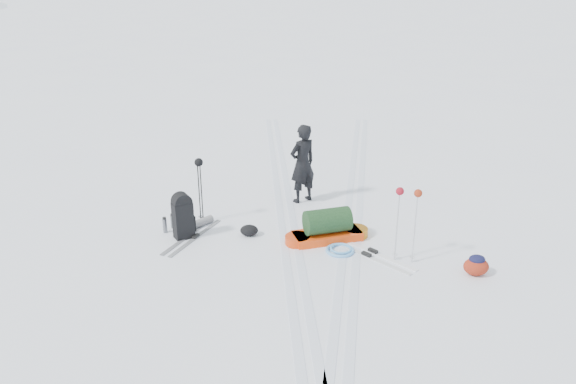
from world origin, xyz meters
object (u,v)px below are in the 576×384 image
object	(u,v)px
skier	(303,164)
ski_poles_black	(199,170)
pulk_sled	(327,228)
expedition_rucksack	(185,216)

from	to	relation	value
skier	ski_poles_black	bearing A→B (deg)	-7.64
pulk_sled	ski_poles_black	distance (m)	2.71
pulk_sled	ski_poles_black	size ratio (longest dim) A/B	1.26
pulk_sled	expedition_rucksack	world-z (taller)	expedition_rucksack
expedition_rucksack	ski_poles_black	distance (m)	0.95
skier	expedition_rucksack	xyz separation A→B (m)	(-2.23, -1.71, -0.44)
skier	pulk_sled	size ratio (longest dim) A/B	1.02
pulk_sled	expedition_rucksack	distance (m)	2.66
ski_poles_black	expedition_rucksack	bearing A→B (deg)	-116.35
expedition_rucksack	ski_poles_black	size ratio (longest dim) A/B	0.70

